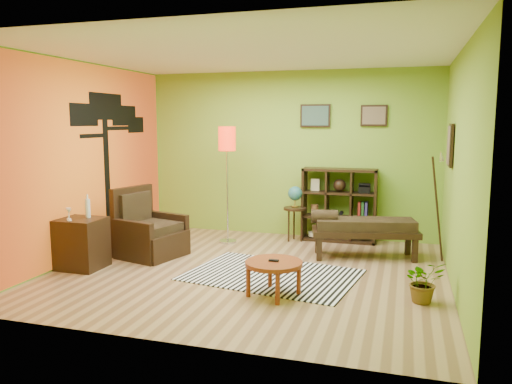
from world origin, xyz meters
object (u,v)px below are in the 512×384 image
(floor_lamp, at_px, (227,149))
(globe_table, at_px, (295,200))
(cube_shelf, at_px, (340,205))
(potted_plant, at_px, (423,286))
(side_cabinet, at_px, (82,243))
(coffee_table, at_px, (274,266))
(bench, at_px, (362,227))
(armchair, at_px, (148,235))

(floor_lamp, height_order, globe_table, floor_lamp)
(floor_lamp, distance_m, globe_table, 1.38)
(cube_shelf, bearing_deg, potted_plant, -64.09)
(side_cabinet, relative_size, globe_table, 1.09)
(cube_shelf, bearing_deg, coffee_table, -97.47)
(coffee_table, bearing_deg, potted_plant, 9.48)
(potted_plant, bearing_deg, cube_shelf, 115.91)
(floor_lamp, bearing_deg, side_cabinet, -126.00)
(side_cabinet, bearing_deg, potted_plant, -0.37)
(globe_table, height_order, bench, globe_table)
(side_cabinet, xyz_separation_m, potted_plant, (4.36, -0.03, -0.16))
(armchair, relative_size, bench, 0.64)
(coffee_table, bearing_deg, armchair, 152.91)
(coffee_table, relative_size, side_cabinet, 0.66)
(globe_table, distance_m, bench, 1.38)
(armchair, xyz_separation_m, floor_lamp, (0.85, 1.08, 1.22))
(coffee_table, bearing_deg, cube_shelf, 82.53)
(armchair, distance_m, globe_table, 2.43)
(coffee_table, distance_m, potted_plant, 1.65)
(side_cabinet, xyz_separation_m, globe_table, (2.41, 2.34, 0.35))
(floor_lamp, xyz_separation_m, globe_table, (1.02, 0.43, -0.83))
(bench, bearing_deg, potted_plant, -63.93)
(globe_table, xyz_separation_m, cube_shelf, (0.71, 0.20, -0.09))
(side_cabinet, bearing_deg, globe_table, 44.15)
(bench, distance_m, potted_plant, 1.85)
(bench, bearing_deg, cube_shelf, 115.61)
(armchair, xyz_separation_m, side_cabinet, (-0.54, -0.83, 0.04))
(armchair, relative_size, cube_shelf, 0.84)
(coffee_table, height_order, armchair, armchair)
(potted_plant, bearing_deg, floor_lamp, 146.90)
(coffee_table, xyz_separation_m, bench, (0.81, 1.91, 0.10))
(potted_plant, bearing_deg, side_cabinet, 179.63)
(floor_lamp, bearing_deg, bench, -7.70)
(armchair, bearing_deg, coffee_table, -27.09)
(bench, bearing_deg, side_cabinet, -155.54)
(armchair, bearing_deg, floor_lamp, 51.84)
(side_cabinet, bearing_deg, bench, 24.46)
(floor_lamp, height_order, potted_plant, floor_lamp)
(side_cabinet, distance_m, floor_lamp, 2.64)
(potted_plant, bearing_deg, armchair, 167.35)
(globe_table, bearing_deg, cube_shelf, 15.69)
(floor_lamp, height_order, cube_shelf, floor_lamp)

